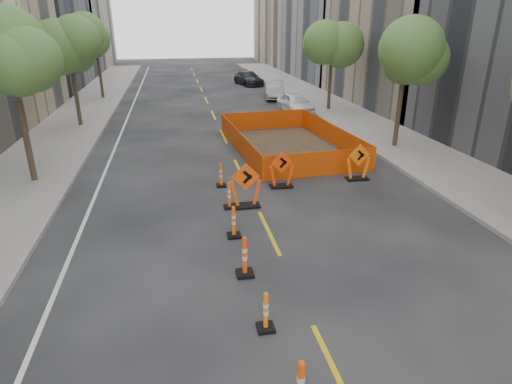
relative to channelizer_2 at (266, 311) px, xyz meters
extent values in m
plane|color=black|center=(1.04, 0.41, -0.47)|extent=(140.00, 140.00, 0.00)
cube|color=gray|center=(-7.96, 12.41, -0.39)|extent=(4.00, 90.00, 0.15)
cube|color=gray|center=(10.04, 12.41, -0.39)|extent=(4.00, 90.00, 0.15)
cube|color=#4C4C51|center=(-15.96, 39.61, 6.53)|extent=(12.00, 16.00, 14.00)
cube|color=gray|center=(18.04, 24.21, 6.53)|extent=(12.00, 16.00, 14.00)
cube|color=tan|center=(18.04, 59.01, 7.53)|extent=(12.00, 14.00, 16.00)
cylinder|color=#382B1E|center=(-7.36, 10.41, 1.11)|extent=(0.24, 0.24, 3.15)
sphere|color=#447331|center=(-7.36, 10.41, 4.08)|extent=(2.80, 2.80, 2.80)
cylinder|color=#382B1E|center=(-7.36, 20.41, 1.11)|extent=(0.24, 0.24, 3.15)
sphere|color=#447331|center=(-7.36, 20.41, 4.08)|extent=(2.80, 2.80, 2.80)
cylinder|color=#382B1E|center=(-7.36, 30.41, 1.11)|extent=(0.24, 0.24, 3.15)
sphere|color=#447331|center=(-7.36, 30.41, 4.08)|extent=(2.80, 2.80, 2.80)
cylinder|color=#382B1E|center=(9.44, 12.41, 1.11)|extent=(0.24, 0.24, 3.15)
sphere|color=#447331|center=(9.44, 12.41, 4.08)|extent=(2.80, 2.80, 2.80)
cylinder|color=#382B1E|center=(9.44, 22.41, 1.11)|extent=(0.24, 0.24, 3.15)
sphere|color=#447331|center=(9.44, 22.41, 4.08)|extent=(2.80, 2.80, 2.80)
imported|color=white|center=(6.78, 21.82, 0.25)|extent=(2.02, 4.36, 1.44)
imported|color=#939498|center=(6.74, 28.24, 0.25)|extent=(2.28, 4.57, 1.44)
imported|color=black|center=(5.99, 36.66, 0.20)|extent=(2.86, 4.89, 1.33)
camera|label=1|loc=(-1.59, -7.23, 5.70)|focal=30.00mm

